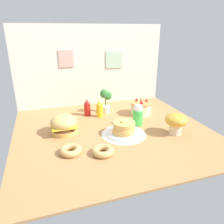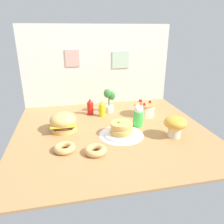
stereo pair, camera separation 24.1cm
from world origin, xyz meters
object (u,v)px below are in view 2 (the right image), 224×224
Objects in this scene: ketchup_bottle at (90,107)px; mustard_bottle at (102,109)px; burger at (63,122)px; cream_soda_cup at (138,116)px; donut_chocolate at (96,150)px; pancake_stack at (121,129)px; donut_pink_glaze at (65,148)px; mushroom_stool at (175,124)px; layer_cake at (144,109)px; potted_plant at (109,99)px.

ketchup_bottle and mustard_bottle have the same top height.
cream_soda_cup is (0.82, -0.05, 0.03)m from burger.
pancake_stack is at bearing 43.92° from donut_chocolate.
ketchup_bottle is 1.08× the size of donut_pink_glaze.
ketchup_bottle reaches higher than burger.
donut_pink_glaze is 1.00× the size of donut_chocolate.
ketchup_bottle is 0.67× the size of cream_soda_cup.
mushroom_stool reaches higher than donut_pink_glaze.
mustard_bottle reaches higher than layer_cake.
pancake_stack is at bearing -69.44° from ketchup_bottle.
potted_plant is (0.12, 0.13, 0.07)m from mustard_bottle.
potted_plant is 1.39× the size of mushroom_stool.
cream_soda_cup is 0.74m from donut_chocolate.
potted_plant reaches higher than mushroom_stool.
mustard_bottle is at bearing 101.09° from pancake_stack.
burger is 1.06× the size of layer_cake.
pancake_stack is 1.83× the size of donut_pink_glaze.
burger is 1.33× the size of mustard_bottle.
mustard_bottle is at bearing 133.17° from cream_soda_cup.
burger is at bearing 117.13° from donut_chocolate.
pancake_stack is at bearing -78.91° from mustard_bottle.
layer_cake is (1.00, 0.24, -0.01)m from burger.
pancake_stack is at bearing 163.27° from mushroom_stool.
donut_pink_glaze and donut_chocolate have the same top height.
burger is 1.16m from mushroom_stool.
layer_cake is 0.53m from mustard_bottle.
ketchup_bottle reaches higher than donut_chocolate.
pancake_stack is 0.61m from donut_pink_glaze.
cream_soda_cup reaches higher than layer_cake.
ketchup_bottle is at bearing 85.96° from donut_chocolate.
burger is at bearing -128.96° from ketchup_bottle.
pancake_stack is 0.70m from ketchup_bottle.
mushroom_stool is (0.51, -0.84, -0.03)m from potted_plant.
ketchup_bottle is 1.11m from mushroom_stool.
layer_cake is 0.83× the size of cream_soda_cup.
layer_cake is 1.34× the size of donut_pink_glaze.
ketchup_bottle is at bearing 165.05° from layer_cake.
potted_plant is at bearing 89.46° from pancake_stack.
donut_chocolate is at bearing -133.24° from layer_cake.
potted_plant reaches higher than burger.
cream_soda_cup is at bearing 129.06° from mushroom_stool.
donut_chocolate is (-0.31, -0.30, -0.03)m from pancake_stack.
pancake_stack is at bearing -90.54° from potted_plant.
cream_soda_cup is 1.36× the size of mushroom_stool.
donut_pink_glaze is 1.10m from mushroom_stool.
mustard_bottle is (-0.52, 0.08, 0.02)m from layer_cake.
mushroom_stool is at bearing -50.94° from cream_soda_cup.
layer_cake is 0.68m from ketchup_bottle.
burger is 0.88× the size of cream_soda_cup.
layer_cake is 1.25× the size of mustard_bottle.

